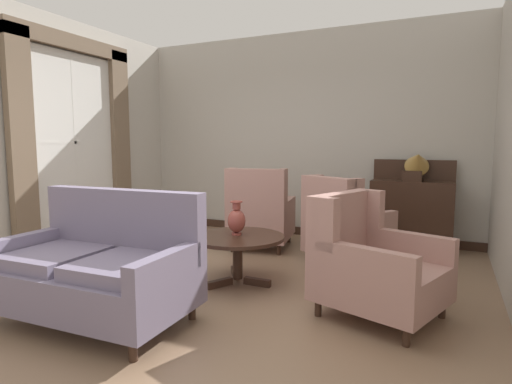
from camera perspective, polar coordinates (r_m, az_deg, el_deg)
ground at (r=4.06m, az=-8.37°, el=-13.72°), size 8.34×8.34×0.00m
wall_back at (r=6.51m, az=6.02°, el=7.63°), size 5.43×0.08×3.06m
wall_left at (r=6.25m, az=-24.69°, el=7.12°), size 0.08×4.17×3.06m
baseboard_back at (r=6.59m, az=5.71°, el=-5.24°), size 5.27×0.03×0.12m
window_with_curtains at (r=6.26m, az=-23.29°, el=7.64°), size 0.12×1.97×2.67m
coffee_table at (r=4.27m, az=-2.51°, el=-6.97°), size 0.94×0.94×0.48m
porcelain_vase at (r=4.26m, az=-2.65°, el=-3.78°), size 0.18×0.18×0.35m
settee at (r=3.61m, az=-20.66°, el=-9.73°), size 1.58×0.92×1.02m
armchair_near_sideboard at (r=5.63m, az=0.61°, el=-3.19°), size 0.92×1.01×1.09m
armchair_near_window at (r=3.61m, az=15.44°, el=-9.50°), size 1.12×1.07×0.99m
armchair_foreground_right at (r=4.96m, az=11.72°, el=-4.75°), size 1.06×1.09×1.04m
sideboard at (r=5.95m, az=20.28°, el=-2.34°), size 1.04×0.35×1.19m
gramophone at (r=5.80m, az=20.90°, el=3.56°), size 0.36×0.44×0.48m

